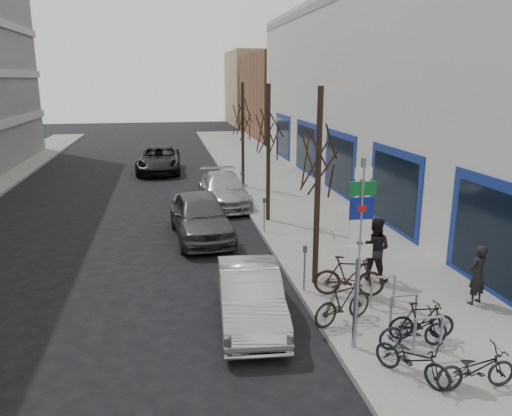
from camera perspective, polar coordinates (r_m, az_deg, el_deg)
name	(u,v)px	position (r m, az deg, el deg)	size (l,w,h in m)	color
ground	(242,364)	(10.71, -1.61, -17.41)	(120.00, 120.00, 0.00)	black
sidewalk_east	(313,219)	(20.64, 6.54, -1.27)	(5.00, 70.00, 0.15)	slate
commercial_building	(505,91)	(31.00, 26.58, 11.83)	(20.00, 32.00, 10.00)	#B7B7B2
brick_building_far	(310,96)	(51.07, 6.16, 12.61)	(12.00, 14.00, 8.00)	brown
tan_building_far	(281,88)	(65.70, 2.83, 13.52)	(13.00, 12.00, 9.00)	#937A5B
highway_sign_pole	(359,244)	(10.24, 11.73, -4.04)	(0.55, 0.10, 4.20)	gray
bike_rack	(404,307)	(11.98, 16.52, -10.82)	(0.66, 2.26, 0.83)	gray
tree_near	(319,141)	(13.19, 7.23, 7.62)	(1.80, 1.80, 5.50)	black
tree_mid	(269,121)	(19.45, 1.44, 9.94)	(1.80, 1.80, 5.50)	black
tree_far	(243,110)	(25.84, -1.54, 11.08)	(1.80, 1.80, 5.50)	black
meter_front	(305,264)	(13.36, 5.58, -6.36)	(0.10, 0.08, 1.27)	gray
meter_mid	(264,211)	(18.45, 0.95, -0.37)	(0.10, 0.08, 1.27)	gray
meter_back	(242,182)	(23.73, -1.64, 3.00)	(0.10, 0.08, 1.27)	gray
bike_near_left	(413,355)	(10.21, 17.48, -15.77)	(0.48, 1.57, 0.96)	black
bike_near_right	(422,320)	(11.64, 18.42, -12.09)	(0.44, 1.48, 0.90)	black
bike_mid_curb	(414,327)	(11.26, 17.60, -12.80)	(0.47, 1.56, 0.95)	black
bike_mid_inner	(343,302)	(11.89, 9.93, -10.56)	(0.50, 1.70, 1.03)	black
bike_far_curb	(476,365)	(10.31, 23.87, -16.11)	(0.47, 1.55, 0.95)	black
bike_far_inner	(349,276)	(13.30, 10.61, -7.61)	(0.55, 1.84, 1.12)	black
parked_car_front	(250,295)	(12.04, -0.68, -9.96)	(1.43, 4.10, 1.35)	#B5B4BA
parked_car_mid	(201,216)	(18.29, -6.36, -0.89)	(1.95, 4.85, 1.65)	#48494D
parked_car_back	(224,190)	(22.98, -3.70, 2.10)	(2.03, 5.00, 1.45)	#A3A3A8
lane_car	(159,160)	(31.80, -11.04, 5.45)	(2.60, 5.65, 1.57)	black
pedestrian_near	(477,275)	(13.74, 23.96, -6.98)	(0.56, 0.37, 1.54)	black
pedestrian_far	(375,249)	(14.36, 13.42, -4.53)	(0.68, 0.46, 1.85)	black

